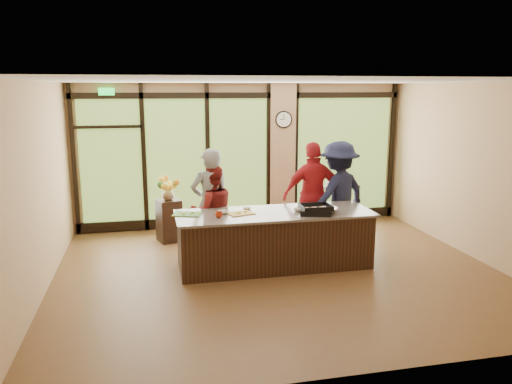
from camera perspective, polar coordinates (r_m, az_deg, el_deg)
name	(u,v)px	position (r m, az deg, el deg)	size (l,w,h in m)	color
floor	(279,272)	(8.11, 2.62, -9.15)	(7.00, 7.00, 0.00)	brown
ceiling	(281,81)	(7.57, 2.84, 12.57)	(7.00, 7.00, 0.00)	white
back_wall	(243,155)	(10.59, -1.50, 4.21)	(7.00, 7.00, 0.00)	tan
left_wall	(37,190)	(7.60, -23.70, 0.20)	(6.00, 6.00, 0.00)	tan
right_wall	(480,172)	(9.24, 24.19, 2.06)	(6.00, 6.00, 0.00)	tan
window_wall	(251,160)	(10.59, -0.58, 3.64)	(6.90, 0.12, 3.00)	tan
island_base	(274,241)	(8.24, 2.11, -5.56)	(3.10, 1.00, 0.88)	black
countertop	(275,213)	(8.11, 2.13, -2.46)	(3.20, 1.10, 0.04)	#6D655A
wall_clock	(284,120)	(10.58, 3.18, 8.27)	(0.36, 0.04, 0.36)	black
cook_left	(210,203)	(8.61, -5.26, -1.31)	(0.69, 0.46, 1.90)	gray
cook_midleft	(212,211)	(8.66, -5.01, -2.22)	(0.78, 0.61, 1.61)	maroon
cook_midright	(313,195)	(9.17, 6.58, -0.37)	(1.14, 0.48, 1.95)	#A3191F
cook_right	(338,194)	(9.29, 9.38, -0.27)	(1.27, 0.73, 1.96)	#171B34
roasting_pan	(316,212)	(8.02, 6.84, -2.24)	(0.48, 0.38, 0.09)	black
mixing_bowl	(327,210)	(8.13, 8.17, -2.07)	(0.35, 0.35, 0.09)	silver
cutting_board_left	(187,214)	(8.04, -7.89, -2.50)	(0.43, 0.32, 0.01)	#4D8932
cutting_board_center	(241,213)	(8.01, -1.77, -2.45)	(0.40, 0.30, 0.01)	gold
cutting_board_right	(310,209)	(8.33, 6.21, -1.96)	(0.36, 0.27, 0.01)	gold
prep_bowl_near	(223,212)	(8.00, -3.81, -2.33)	(0.17, 0.17, 0.05)	silver
prep_bowl_mid	(298,210)	(8.19, 4.83, -2.04)	(0.15, 0.15, 0.05)	silver
prep_bowl_far	(247,208)	(8.28, -1.04, -1.89)	(0.13, 0.13, 0.03)	silver
red_ramekin	(219,215)	(7.77, -4.27, -2.61)	(0.12, 0.12, 0.09)	#A02810
flower_stand	(169,221)	(9.72, -9.90, -3.23)	(0.41, 0.41, 0.81)	black
flower_vase	(168,194)	(9.60, -10.02, -0.18)	(0.24, 0.24, 0.25)	olive
bar_cart	(339,201)	(10.43, 9.44, -0.99)	(0.84, 0.60, 1.03)	black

